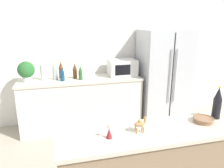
# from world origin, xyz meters

# --- Properties ---
(wall_back) EXTENTS (8.00, 0.06, 2.55)m
(wall_back) POSITION_xyz_m (0.00, 2.73, 1.27)
(wall_back) COLOR white
(wall_back) RESTS_ON ground_plane
(back_counter) EXTENTS (2.06, 0.63, 0.89)m
(back_counter) POSITION_xyz_m (-0.27, 2.40, 0.45)
(back_counter) COLOR silver
(back_counter) RESTS_ON ground_plane
(refrigerator) EXTENTS (0.86, 0.70, 1.68)m
(refrigerator) POSITION_xyz_m (1.24, 2.34, 0.84)
(refrigerator) COLOR silver
(refrigerator) RESTS_ON ground_plane
(potted_plant) EXTENTS (0.26, 0.26, 0.33)m
(potted_plant) POSITION_xyz_m (-1.12, 2.39, 1.07)
(potted_plant) COLOR silver
(potted_plant) RESTS_ON back_counter
(paper_towel_roll) EXTENTS (0.10, 0.10, 0.26)m
(paper_towel_roll) POSITION_xyz_m (-0.87, 2.44, 1.02)
(paper_towel_roll) COLOR white
(paper_towel_roll) RESTS_ON back_counter
(microwave) EXTENTS (0.48, 0.37, 0.28)m
(microwave) POSITION_xyz_m (0.48, 2.42, 1.03)
(microwave) COLOR white
(microwave) RESTS_ON back_counter
(back_bottle_0) EXTENTS (0.08, 0.08, 0.30)m
(back_bottle_0) POSITION_xyz_m (-0.68, 2.41, 1.03)
(back_bottle_0) COLOR #B2B7BC
(back_bottle_0) RESTS_ON back_counter
(back_bottle_1) EXTENTS (0.07, 0.07, 0.23)m
(back_bottle_1) POSITION_xyz_m (-0.27, 2.31, 1.00)
(back_bottle_1) COLOR #2D6033
(back_bottle_1) RESTS_ON back_counter
(back_bottle_2) EXTENTS (0.08, 0.08, 0.29)m
(back_bottle_2) POSITION_xyz_m (-0.58, 2.49, 1.03)
(back_bottle_2) COLOR brown
(back_bottle_2) RESTS_ON back_counter
(back_bottle_3) EXTENTS (0.07, 0.07, 0.23)m
(back_bottle_3) POSITION_xyz_m (-0.57, 2.30, 1.00)
(back_bottle_3) COLOR navy
(back_bottle_3) RESTS_ON back_counter
(back_bottle_4) EXTENTS (0.07, 0.07, 0.26)m
(back_bottle_4) POSITION_xyz_m (-0.36, 2.42, 1.01)
(back_bottle_4) COLOR brown
(back_bottle_4) RESTS_ON back_counter
(wine_bottle) EXTENTS (0.08, 0.08, 0.31)m
(wine_bottle) POSITION_xyz_m (0.80, 0.40, 1.08)
(wine_bottle) COLOR black
(wine_bottle) RESTS_ON bar_counter
(fruit_bowl) EXTENTS (0.19, 0.19, 0.05)m
(fruit_bowl) POSITION_xyz_m (0.63, 0.35, 0.96)
(fruit_bowl) COLOR #8C6647
(fruit_bowl) RESTS_ON bar_counter
(camel_figurine) EXTENTS (0.11, 0.05, 0.14)m
(camel_figurine) POSITION_xyz_m (-0.01, 0.32, 1.01)
(camel_figurine) COLOR #A87F4C
(camel_figurine) RESTS_ON bar_counter
(wise_man_figurine_blue) EXTENTS (0.05, 0.05, 0.12)m
(wise_man_figurine_blue) POSITION_xyz_m (-0.28, 0.29, 0.98)
(wise_man_figurine_blue) COLOR maroon
(wise_man_figurine_blue) RESTS_ON bar_counter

